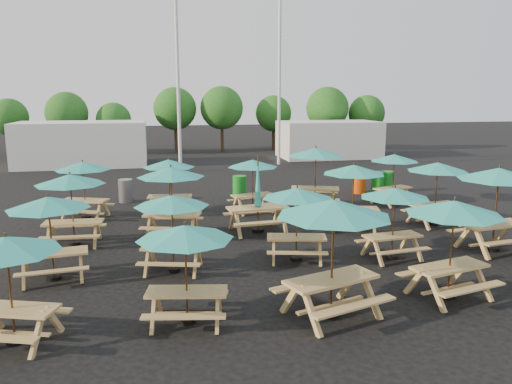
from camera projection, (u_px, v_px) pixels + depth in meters
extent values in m
plane|color=black|center=(265.00, 233.00, 16.50)|extent=(120.00, 120.00, 0.00)
cube|color=tan|center=(12.00, 309.00, 9.09)|extent=(1.72, 1.11, 0.05)
cube|color=tan|center=(32.00, 309.00, 9.71)|extent=(1.60, 0.73, 0.04)
cylinder|color=black|center=(15.00, 340.00, 9.21)|extent=(0.32, 0.32, 0.09)
cylinder|color=brown|center=(10.00, 290.00, 9.02)|extent=(0.04, 0.04, 2.06)
cone|color=teal|center=(6.00, 244.00, 8.85)|extent=(2.44, 2.44, 0.29)
cube|color=tan|center=(52.00, 253.00, 12.24)|extent=(1.73, 0.86, 0.06)
cube|color=tan|center=(52.00, 272.00, 11.73)|extent=(1.67, 0.45, 0.04)
cube|color=tan|center=(54.00, 256.00, 12.85)|extent=(1.67, 0.45, 0.04)
cylinder|color=black|center=(54.00, 278.00, 12.36)|extent=(0.33, 0.33, 0.09)
cylinder|color=brown|center=(51.00, 238.00, 12.17)|extent=(0.04, 0.04, 2.12)
cone|color=teal|center=(48.00, 203.00, 11.99)|extent=(2.24, 2.24, 0.29)
cube|color=tan|center=(73.00, 222.00, 15.06)|extent=(1.76, 0.76, 0.06)
cube|color=tan|center=(69.00, 237.00, 14.50)|extent=(1.74, 0.33, 0.04)
cube|color=tan|center=(78.00, 226.00, 15.73)|extent=(1.74, 0.33, 0.04)
cylinder|color=black|center=(75.00, 243.00, 15.19)|extent=(0.35, 0.35, 0.10)
cylinder|color=brown|center=(72.00, 210.00, 14.99)|extent=(0.04, 0.04, 2.21)
cone|color=teal|center=(70.00, 179.00, 14.81)|extent=(2.17, 2.17, 0.31)
cube|color=tan|center=(85.00, 200.00, 18.34)|extent=(1.79, 1.17, 0.06)
cube|color=tan|center=(77.00, 211.00, 17.80)|extent=(1.65, 0.77, 0.04)
cube|color=tan|center=(93.00, 204.00, 18.99)|extent=(1.65, 0.77, 0.04)
cylinder|color=black|center=(86.00, 217.00, 18.46)|extent=(0.33, 0.33, 0.09)
cylinder|color=brown|center=(84.00, 190.00, 18.27)|extent=(0.04, 0.04, 2.13)
cone|color=teal|center=(83.00, 166.00, 18.10)|extent=(2.55, 2.55, 0.30)
cube|color=tan|center=(187.00, 292.00, 9.91)|extent=(1.69, 0.90, 0.05)
cube|color=tan|center=(183.00, 317.00, 9.38)|extent=(1.61, 0.51, 0.04)
cube|color=tan|center=(190.00, 292.00, 10.53)|extent=(1.61, 0.51, 0.04)
cylinder|color=black|center=(188.00, 320.00, 10.02)|extent=(0.32, 0.32, 0.09)
cylinder|color=brown|center=(186.00, 274.00, 9.84)|extent=(0.04, 0.04, 2.04)
cone|color=teal|center=(185.00, 232.00, 9.67)|extent=(2.23, 2.23, 0.28)
cube|color=tan|center=(173.00, 247.00, 12.80)|extent=(1.70, 1.00, 0.05)
cube|color=tan|center=(168.00, 264.00, 12.28)|extent=(1.60, 0.62, 0.04)
cube|color=tan|center=(178.00, 250.00, 13.43)|extent=(1.60, 0.62, 0.04)
cylinder|color=black|center=(174.00, 270.00, 12.92)|extent=(0.32, 0.32, 0.09)
cylinder|color=brown|center=(173.00, 233.00, 12.73)|extent=(0.04, 0.04, 2.04)
cone|color=teal|center=(172.00, 201.00, 12.57)|extent=(2.33, 2.33, 0.28)
cube|color=tan|center=(172.00, 214.00, 15.97)|extent=(1.91, 1.12, 0.06)
cube|color=tan|center=(168.00, 228.00, 15.38)|extent=(1.80, 0.69, 0.04)
cube|color=tan|center=(177.00, 218.00, 16.67)|extent=(1.80, 0.69, 0.04)
cylinder|color=black|center=(173.00, 235.00, 16.10)|extent=(0.36, 0.36, 0.10)
cylinder|color=brown|center=(172.00, 202.00, 15.89)|extent=(0.04, 0.04, 2.29)
cone|color=teal|center=(171.00, 172.00, 15.70)|extent=(2.61, 2.61, 0.32)
cube|color=tan|center=(170.00, 196.00, 19.03)|extent=(1.73, 0.85, 0.06)
cube|color=tan|center=(169.00, 207.00, 18.49)|extent=(1.68, 0.44, 0.04)
cube|color=tan|center=(172.00, 200.00, 19.68)|extent=(1.68, 0.44, 0.04)
cylinder|color=black|center=(170.00, 213.00, 19.16)|extent=(0.33, 0.33, 0.09)
cylinder|color=brown|center=(169.00, 187.00, 18.96)|extent=(0.04, 0.04, 2.12)
cone|color=teal|center=(169.00, 163.00, 18.79)|extent=(2.23, 2.23, 0.30)
cube|color=tan|center=(332.00, 279.00, 10.18)|extent=(2.09, 1.33, 0.07)
cube|color=tan|center=(354.00, 306.00, 9.63)|extent=(1.94, 0.87, 0.04)
cube|color=tan|center=(311.00, 282.00, 10.85)|extent=(1.94, 0.87, 0.04)
cylinder|color=black|center=(331.00, 313.00, 10.32)|extent=(0.39, 0.39, 0.11)
cylinder|color=brown|center=(332.00, 258.00, 10.09)|extent=(0.05, 0.05, 2.49)
cone|color=teal|center=(334.00, 208.00, 9.89)|extent=(2.95, 2.95, 0.35)
cube|color=tan|center=(296.00, 237.00, 13.68)|extent=(1.71, 0.98, 0.05)
cube|color=tan|center=(297.00, 253.00, 13.15)|extent=(1.62, 0.59, 0.04)
cube|color=tan|center=(295.00, 240.00, 14.31)|extent=(1.62, 0.59, 0.04)
cylinder|color=black|center=(296.00, 259.00, 13.80)|extent=(0.32, 0.32, 0.09)
cylinder|color=brown|center=(297.00, 224.00, 13.61)|extent=(0.04, 0.04, 2.06)
cone|color=teal|center=(297.00, 193.00, 13.44)|extent=(2.33, 2.33, 0.29)
cube|color=tan|center=(258.00, 208.00, 16.49)|extent=(2.07, 0.96, 0.07)
cube|color=tan|center=(265.00, 223.00, 15.86)|extent=(2.02, 0.46, 0.04)
cube|color=tan|center=(252.00, 212.00, 17.24)|extent=(2.02, 0.46, 0.04)
cylinder|color=black|center=(258.00, 230.00, 16.64)|extent=(0.40, 0.40, 0.11)
cylinder|color=brown|center=(258.00, 194.00, 16.40)|extent=(0.05, 0.05, 2.56)
cone|color=teal|center=(258.00, 181.00, 16.32)|extent=(0.25, 0.25, 1.67)
cube|color=tan|center=(253.00, 195.00, 19.38)|extent=(1.72, 0.99, 0.05)
cube|color=tan|center=(259.00, 205.00, 18.90)|extent=(1.63, 0.59, 0.04)
cube|color=tan|center=(247.00, 199.00, 19.96)|extent=(1.63, 0.59, 0.04)
cylinder|color=black|center=(253.00, 211.00, 19.50)|extent=(0.32, 0.32, 0.09)
cylinder|color=brown|center=(253.00, 186.00, 19.31)|extent=(0.04, 0.04, 2.07)
cone|color=teal|center=(253.00, 163.00, 19.14)|extent=(2.33, 2.33, 0.29)
cube|color=tan|center=(450.00, 267.00, 11.14)|extent=(1.88, 1.08, 0.06)
cube|color=tan|center=(472.00, 289.00, 10.61)|extent=(1.78, 0.64, 0.04)
cube|color=tan|center=(428.00, 270.00, 11.77)|extent=(1.78, 0.64, 0.04)
cylinder|color=black|center=(448.00, 295.00, 11.27)|extent=(0.35, 0.35, 0.10)
cylinder|color=brown|center=(451.00, 249.00, 11.06)|extent=(0.04, 0.04, 2.26)
cone|color=teal|center=(454.00, 207.00, 10.87)|extent=(2.55, 2.55, 0.31)
cube|color=tan|center=(392.00, 236.00, 13.83)|extent=(1.65, 0.80, 0.05)
cube|color=tan|center=(404.00, 251.00, 13.33)|extent=(1.61, 0.40, 0.04)
cube|color=tan|center=(381.00, 239.00, 14.42)|extent=(1.61, 0.40, 0.04)
cylinder|color=black|center=(391.00, 257.00, 13.94)|extent=(0.32, 0.32, 0.09)
cylinder|color=brown|center=(393.00, 223.00, 13.76)|extent=(0.04, 0.04, 2.03)
cone|color=teal|center=(395.00, 193.00, 13.59)|extent=(2.11, 2.11, 0.28)
cube|color=tan|center=(352.00, 209.00, 16.83)|extent=(1.86, 1.11, 0.06)
cube|color=tan|center=(355.00, 221.00, 16.26)|extent=(1.75, 0.69, 0.04)
cube|color=tan|center=(350.00, 212.00, 17.51)|extent=(1.75, 0.69, 0.04)
cylinder|color=black|center=(352.00, 228.00, 16.96)|extent=(0.35, 0.35, 0.10)
cylinder|color=brown|center=(353.00, 197.00, 16.75)|extent=(0.04, 0.04, 2.23)
cone|color=teal|center=(354.00, 169.00, 16.57)|extent=(2.56, 2.56, 0.31)
cube|color=tan|center=(315.00, 188.00, 20.15)|extent=(2.05, 1.30, 0.06)
cube|color=tan|center=(315.00, 199.00, 19.52)|extent=(1.90, 0.85, 0.04)
cube|color=tan|center=(315.00, 192.00, 20.89)|extent=(1.90, 0.85, 0.04)
cylinder|color=black|center=(315.00, 206.00, 20.29)|extent=(0.38, 0.38, 0.11)
cylinder|color=brown|center=(315.00, 178.00, 20.06)|extent=(0.05, 0.05, 2.44)
cone|color=teal|center=(316.00, 152.00, 19.86)|extent=(2.89, 2.89, 0.34)
cube|color=tan|center=(494.00, 224.00, 14.50)|extent=(2.02, 1.01, 0.06)
cube|color=tan|center=(475.00, 229.00, 15.22)|extent=(1.96, 0.53, 0.04)
cylinder|color=black|center=(492.00, 249.00, 14.64)|extent=(0.39, 0.39, 0.11)
cylinder|color=brown|center=(496.00, 210.00, 14.41)|extent=(0.05, 0.05, 2.48)
cone|color=teal|center=(499.00, 174.00, 14.21)|extent=(2.61, 2.61, 0.34)
cube|color=tan|center=(435.00, 205.00, 17.44)|extent=(1.83, 0.95, 0.06)
cube|color=tan|center=(447.00, 217.00, 16.91)|extent=(1.76, 0.52, 0.04)
cube|color=tan|center=(422.00, 209.00, 18.09)|extent=(1.76, 0.52, 0.04)
cylinder|color=black|center=(434.00, 223.00, 17.57)|extent=(0.35, 0.35, 0.10)
cylinder|color=brown|center=(436.00, 194.00, 17.37)|extent=(0.04, 0.04, 2.23)
cone|color=teal|center=(438.00, 167.00, 17.19)|extent=(2.40, 2.40, 0.31)
cube|color=tan|center=(393.00, 188.00, 20.73)|extent=(1.77, 1.16, 0.06)
cube|color=tan|center=(404.00, 197.00, 20.28)|extent=(1.63, 0.78, 0.04)
cube|color=tan|center=(382.00, 192.00, 21.29)|extent=(1.63, 0.78, 0.04)
cylinder|color=black|center=(392.00, 203.00, 20.86)|extent=(0.33, 0.33, 0.09)
cylinder|color=brown|center=(393.00, 179.00, 20.66)|extent=(0.04, 0.04, 2.11)
cone|color=teal|center=(394.00, 158.00, 20.49)|extent=(2.53, 2.53, 0.29)
cylinder|color=gray|center=(126.00, 191.00, 21.19)|extent=(0.61, 0.61, 0.97)
cylinder|color=#178120|center=(240.00, 187.00, 22.12)|extent=(0.61, 0.61, 0.97)
cylinder|color=#C5460B|center=(359.00, 183.00, 23.08)|extent=(0.61, 0.61, 0.97)
cylinder|color=#178120|center=(387.00, 182.00, 23.40)|extent=(0.61, 0.61, 0.97)
cylinder|color=#178120|center=(378.00, 182.00, 23.26)|extent=(0.61, 0.61, 0.97)
cylinder|color=silver|center=(178.00, 68.00, 28.41)|extent=(0.20, 0.20, 12.00)
cylinder|color=silver|center=(279.00, 71.00, 31.61)|extent=(0.20, 0.20, 12.00)
cube|color=silver|center=(82.00, 144.00, 31.95)|extent=(8.00, 4.00, 2.80)
cube|color=silver|center=(329.00, 139.00, 36.29)|extent=(7.00, 4.00, 2.60)
cylinder|color=#382314|center=(12.00, 142.00, 37.80)|extent=(0.24, 0.24, 1.92)
sphere|color=#1E5919|center=(9.00, 117.00, 37.44)|extent=(2.80, 2.80, 2.80)
cylinder|color=#382314|center=(69.00, 141.00, 37.34)|extent=(0.24, 0.24, 2.14)
sphere|color=#1E5919|center=(67.00, 113.00, 36.94)|extent=(3.11, 3.11, 3.11)
cylinder|color=#382314|center=(115.00, 143.00, 37.80)|extent=(0.24, 0.24, 1.78)
sphere|color=#1E5919|center=(114.00, 120.00, 37.47)|extent=(2.59, 2.59, 2.59)
cylinder|color=#382314|center=(176.00, 137.00, 39.69)|extent=(0.24, 0.24, 2.31)
sphere|color=#1E5919|center=(175.00, 109.00, 39.25)|extent=(3.36, 3.36, 3.36)
cylinder|color=#382314|center=(222.00, 137.00, 39.96)|extent=(0.24, 0.24, 2.35)
sphere|color=#1E5919|center=(222.00, 108.00, 39.52)|extent=(3.41, 3.41, 3.41)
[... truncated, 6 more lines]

